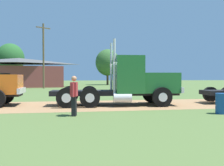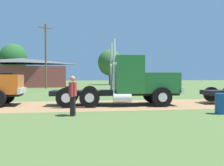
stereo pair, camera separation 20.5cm
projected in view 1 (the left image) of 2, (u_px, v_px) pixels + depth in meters
The scene contains 9 objects.
ground_plane at pixel (129, 105), 15.27m from camera, with size 200.00×200.00×0.00m, color #506733.
dirt_track at pixel (129, 104), 15.27m from camera, with size 120.00×5.51×0.01m, color #9C734B.
truck_foreground_white at pixel (131, 83), 15.04m from camera, with size 7.69×3.15×3.81m.
visitor_standing_near at pixel (74, 94), 10.82m from camera, with size 0.34×0.67×1.72m.
steel_barrel at pixel (222, 103), 11.46m from camera, with size 0.56×0.56×0.94m, color #19478C.
shed_building at pixel (19, 73), 40.53m from camera, with size 14.99×8.46×4.71m.
utility_pole_far at pixel (43, 54), 36.09m from camera, with size 1.90×1.35×9.30m.
tree_mid at pixel (10, 58), 47.73m from camera, with size 5.13×5.13×8.01m.
tree_right at pixel (108, 62), 52.57m from camera, with size 5.03×5.03×7.45m.
Camera 1 is at (-3.58, -14.84, 1.69)m, focal length 40.38 mm.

